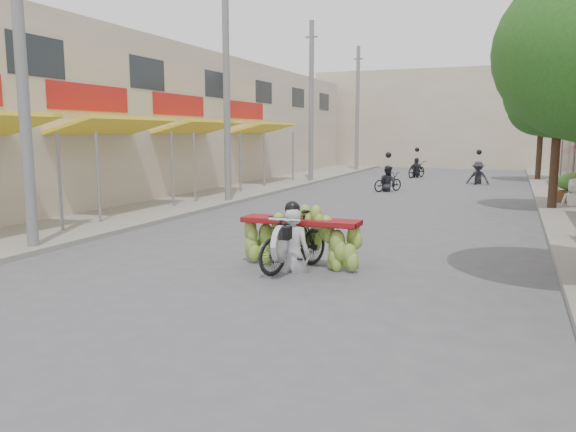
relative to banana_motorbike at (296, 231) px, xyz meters
The scene contains 16 objects.
ground 3.72m from the banana_motorbike, 97.15° to the right, with size 120.00×120.00×0.00m, color #545459.
sidewalk_left 13.62m from the banana_motorbike, 123.21° to the left, with size 4.00×60.00×0.12m, color gray.
shophouse_row_left 16.35m from the banana_motorbike, 140.19° to the left, with size 9.77×40.00×6.00m.
far_building 34.50m from the banana_motorbike, 90.75° to the left, with size 20.00×6.00×7.00m, color #BDAD95.
utility_pole_near 6.75m from the banana_motorbike, behind, with size 0.60×0.24×8.00m.
utility_pole_mid 10.74m from the banana_motorbike, 124.92° to the left, with size 0.60×0.24×8.00m.
utility_pole_far 18.64m from the banana_motorbike, 108.61° to the left, with size 0.60×0.24×8.00m.
utility_pole_back 27.23m from the banana_motorbike, 102.51° to the left, with size 0.60×0.24×8.00m.
street_tree_mid 11.90m from the banana_motorbike, 64.53° to the left, with size 3.40×3.40×5.25m.
street_tree_far 23.13m from the banana_motorbike, 77.54° to the left, with size 3.40×3.40×5.25m.
produce_crate_far 13.65m from the banana_motorbike, 65.11° to the left, with size 1.20×0.88×1.16m.
banana_motorbike is the anchor object (origin of this frame).
pedestrian 12.60m from the banana_motorbike, 63.22° to the left, with size 0.92×0.56×1.84m.
bg_motorbike_a 14.60m from the banana_motorbike, 95.12° to the left, with size 1.28×1.53×1.95m.
bg_motorbike_b 19.77m from the banana_motorbike, 83.81° to the left, with size 1.10×1.69×1.95m.
bg_motorbike_c 22.68m from the banana_motorbike, 93.43° to the left, with size 1.14×1.76×1.95m.
Camera 1 is at (4.14, -6.01, 2.55)m, focal length 35.00 mm.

